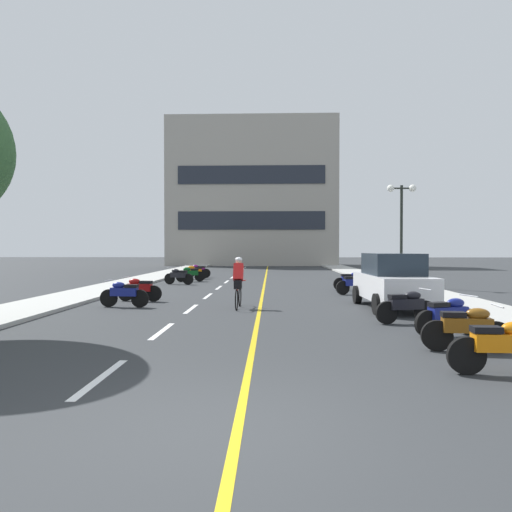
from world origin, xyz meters
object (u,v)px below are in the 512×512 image
(motorcycle_2, at_px, (449,315))
(motorcycle_3, at_px, (407,306))
(street_lamp_mid, at_px, (401,212))
(motorcycle_7, at_px, (351,280))
(motorcycle_10, at_px, (194,272))
(parked_car_near, at_px, (392,281))
(cyclist_rider, at_px, (238,281))
(motorcycle_11, at_px, (198,271))
(motorcycle_5, at_px, (139,289))
(motorcycle_0, at_px, (503,345))
(motorcycle_6, at_px, (355,283))
(motorcycle_8, at_px, (179,276))
(motorcycle_9, at_px, (190,274))
(motorcycle_4, at_px, (124,293))
(motorcycle_1, at_px, (468,327))

(motorcycle_2, distance_m, motorcycle_3, 1.72)
(street_lamp_mid, xyz_separation_m, motorcycle_7, (-2.81, -1.76, -3.36))
(motorcycle_2, distance_m, motorcycle_10, 20.56)
(parked_car_near, xyz_separation_m, motorcycle_3, (-0.41, -2.99, -0.44))
(motorcycle_2, xyz_separation_m, cyclist_rider, (-5.14, 4.65, 0.41))
(motorcycle_10, bearing_deg, motorcycle_11, 90.05)
(motorcycle_5, height_order, cyclist_rider, cyclist_rider)
(motorcycle_0, height_order, motorcycle_10, same)
(motorcycle_6, distance_m, motorcycle_8, 10.03)
(motorcycle_11, bearing_deg, motorcycle_7, -46.06)
(motorcycle_8, distance_m, motorcycle_9, 2.07)
(motorcycle_6, distance_m, motorcycle_7, 1.93)
(motorcycle_3, distance_m, motorcycle_5, 9.75)
(motorcycle_3, xyz_separation_m, motorcycle_8, (-8.62, 12.66, 0.00))
(motorcycle_10, bearing_deg, motorcycle_2, -64.23)
(street_lamp_mid, distance_m, motorcycle_4, 14.53)
(street_lamp_mid, xyz_separation_m, motorcycle_0, (-2.93, -16.19, -3.36))
(motorcycle_6, bearing_deg, motorcycle_9, 139.46)
(parked_car_near, height_order, motorcycle_10, parked_car_near)
(motorcycle_3, bearing_deg, parked_car_near, 82.26)
(motorcycle_0, bearing_deg, motorcycle_5, 131.44)
(street_lamp_mid, xyz_separation_m, motorcycle_11, (-11.47, 7.22, -3.36))
(motorcycle_2, xyz_separation_m, motorcycle_4, (-9.00, 4.72, 0.00))
(motorcycle_9, height_order, motorcycle_10, same)
(motorcycle_10, bearing_deg, street_lamp_mid, -26.10)
(parked_car_near, relative_size, motorcycle_2, 2.57)
(motorcycle_5, relative_size, cyclist_rider, 0.96)
(motorcycle_5, bearing_deg, cyclist_rider, -24.82)
(motorcycle_7, distance_m, motorcycle_11, 12.48)
(motorcycle_6, xyz_separation_m, motorcycle_8, (-8.64, 5.10, 0.00))
(motorcycle_6, xyz_separation_m, motorcycle_7, (0.18, 1.92, 0.00))
(motorcycle_2, relative_size, motorcycle_8, 0.99)
(motorcycle_2, bearing_deg, motorcycle_4, 152.36)
(motorcycle_9, bearing_deg, motorcycle_4, -90.91)
(motorcycle_10, bearing_deg, motorcycle_9, -86.78)
(motorcycle_3, relative_size, motorcycle_8, 1.01)
(motorcycle_2, bearing_deg, motorcycle_10, 115.77)
(motorcycle_9, bearing_deg, motorcycle_8, -97.61)
(motorcycle_8, height_order, motorcycle_9, same)
(motorcycle_1, height_order, motorcycle_6, same)
(street_lamp_mid, height_order, motorcycle_6, street_lamp_mid)
(motorcycle_2, xyz_separation_m, motorcycle_6, (-0.45, 9.22, 0.00))
(motorcycle_3, xyz_separation_m, motorcycle_10, (-8.47, 16.86, 0.00))
(parked_car_near, distance_m, motorcycle_6, 4.61)
(parked_car_near, height_order, motorcycle_1, parked_car_near)
(motorcycle_2, height_order, motorcycle_8, same)
(motorcycle_2, relative_size, motorcycle_5, 0.97)
(motorcycle_2, distance_m, motorcycle_11, 22.02)
(motorcycle_2, bearing_deg, motorcycle_9, 118.31)
(motorcycle_0, bearing_deg, motorcycle_3, 90.81)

